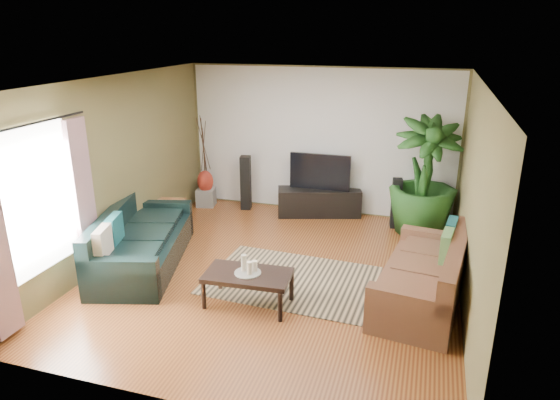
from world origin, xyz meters
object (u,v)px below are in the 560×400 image
at_px(television, 320,172).
at_px(pedestal, 206,197).
at_px(tv_stand, 319,202).
at_px(potted_plant, 424,177).
at_px(coffee_table, 248,289).
at_px(speaker_left, 246,183).
at_px(sofa_left, 143,237).
at_px(speaker_right, 396,203).
at_px(side_table, 169,216).
at_px(sofa_right, 423,270).
at_px(vase, 205,181).

distance_m(television, pedestal, 2.35).
distance_m(tv_stand, potted_plant, 2.01).
relative_size(coffee_table, speaker_left, 1.03).
distance_m(sofa_left, speaker_right, 4.28).
xyz_separation_m(speaker_left, side_table, (-0.89, -1.40, -0.26)).
height_order(television, speaker_left, television).
height_order(sofa_left, side_table, sofa_left).
xyz_separation_m(sofa_right, side_table, (-4.25, 1.19, -0.17)).
xyz_separation_m(sofa_right, speaker_right, (-0.53, 2.45, 0.02)).
height_order(coffee_table, pedestal, coffee_table).
height_order(sofa_left, pedestal, sofa_left).
bearing_deg(sofa_right, pedestal, -113.20).
bearing_deg(television, potted_plant, -10.67).
bearing_deg(coffee_table, vase, 119.35).
bearing_deg(side_table, speaker_left, 57.71).
height_order(coffee_table, television, television).
distance_m(coffee_table, potted_plant, 3.73).
relative_size(pedestal, vase, 0.78).
bearing_deg(side_table, potted_plant, 15.19).
bearing_deg(potted_plant, speaker_left, 175.20).
bearing_deg(side_table, speaker_right, 18.75).
relative_size(sofa_left, speaker_left, 2.25).
xyz_separation_m(sofa_left, tv_stand, (2.03, 2.76, -0.17)).
height_order(speaker_left, speaker_right, speaker_left).
bearing_deg(speaker_right, side_table, -170.89).
bearing_deg(speaker_left, television, -8.79).
relative_size(coffee_table, speaker_right, 1.21).
height_order(television, vase, television).
relative_size(sofa_left, potted_plant, 1.18).
distance_m(vase, side_table, 1.36).
xyz_separation_m(speaker_left, speaker_right, (2.84, -0.14, -0.08)).
distance_m(coffee_table, tv_stand, 3.41).
bearing_deg(speaker_right, vase, 169.23).
xyz_separation_m(television, vase, (-2.25, -0.14, -0.34)).
bearing_deg(sofa_right, tv_stand, -136.06).
distance_m(speaker_right, pedestal, 3.67).
distance_m(coffee_table, vase, 3.89).
xyz_separation_m(sofa_right, vase, (-4.19, 2.52, 0.07)).
bearing_deg(potted_plant, side_table, -164.81).
relative_size(tv_stand, side_table, 2.98).
distance_m(sofa_right, pedestal, 4.89).
height_order(sofa_left, coffee_table, sofa_left).
bearing_deg(sofa_left, vase, -10.81).
relative_size(television, speaker_left, 1.07).
xyz_separation_m(television, pedestal, (-2.25, -0.14, -0.67)).
relative_size(sofa_left, sofa_right, 1.13).
bearing_deg(sofa_left, speaker_right, -69.05).
relative_size(sofa_right, side_table, 4.05).
relative_size(sofa_right, coffee_table, 1.93).
bearing_deg(vase, coffee_table, -57.28).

